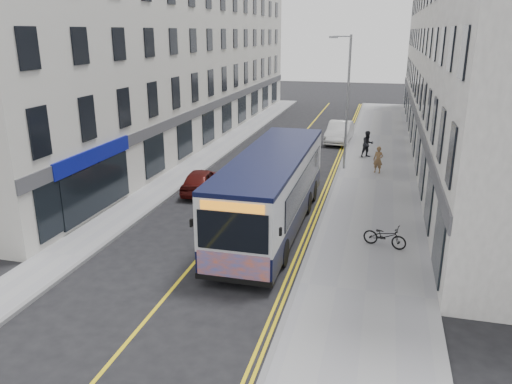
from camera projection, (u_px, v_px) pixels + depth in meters
The scene contains 17 objects.
ground at pixel (199, 258), 18.89m from camera, with size 140.00×140.00×0.00m, color black.
pavement_east at pixel (376, 180), 28.45m from camera, with size 4.50×64.00×0.12m, color gray.
pavement_west at pixel (191, 168), 31.11m from camera, with size 2.00×64.00×0.12m, color gray.
kerb_east at pixel (336, 178), 28.98m from camera, with size 0.18×64.00×0.13m, color slate.
kerb_west at pixel (207, 169), 30.87m from camera, with size 0.18×64.00×0.13m, color slate.
road_centre_line at pixel (269, 174), 29.95m from camera, with size 0.12×64.00×0.01m, color yellow.
road_dbl_yellow_inner at pixel (329, 178), 29.11m from camera, with size 0.10×64.00×0.01m, color yellow.
road_dbl_yellow_outer at pixel (332, 178), 29.06m from camera, with size 0.10×64.00×0.01m, color yellow.
terrace_east at pixel (467, 57), 33.52m from camera, with size 6.00×46.00×13.00m, color white.
terrace_west at pixel (182, 54), 38.37m from camera, with size 6.00×46.00×13.00m, color silver.
streetlamp at pixel (346, 98), 29.46m from camera, with size 1.32×0.18×8.00m.
city_bus at pixel (272, 188), 21.15m from camera, with size 2.69×11.54×3.35m.
bicycle at pixel (385, 236), 19.44m from camera, with size 0.59×1.70×0.89m, color black.
pedestrian_near at pixel (378, 160), 29.54m from camera, with size 0.58×0.38×1.59m, color brown.
pedestrian_far at pixel (368, 144), 33.22m from camera, with size 0.85×0.67×1.76m, color black.
car_white at pixel (340, 132), 38.30m from camera, with size 1.67×4.79×1.58m, color silver.
car_maroon at pixel (201, 180), 26.40m from camera, with size 1.52×3.77×1.29m, color #490E0C.
Camera 1 is at (6.38, -16.12, 8.19)m, focal length 35.00 mm.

